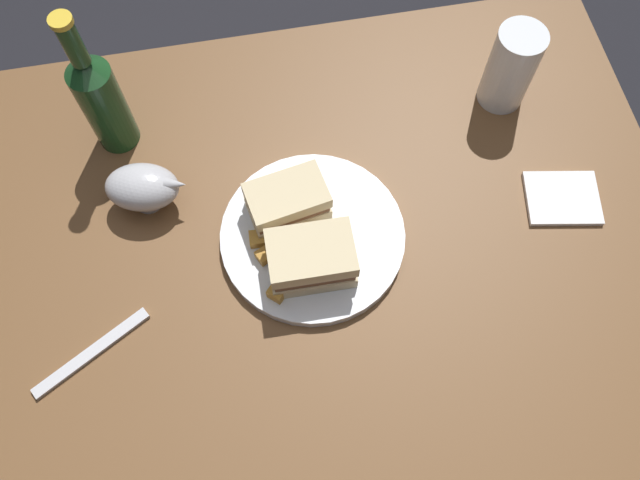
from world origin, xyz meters
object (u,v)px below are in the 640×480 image
Objects in this scene: sandwich_half_right at (311,259)px; fork at (92,352)px; sandwich_half_left at (287,201)px; cider_bottle at (101,98)px; pint_glass at (509,72)px; plate at (313,237)px; napkin at (562,198)px; gravy_boat at (143,187)px.

fork is at bearing 11.07° from sandwich_half_right.
sandwich_half_left is 1.03× the size of sandwich_half_right.
cider_bottle is 0.36m from fork.
pint_glass is (-0.36, -0.25, 0.01)m from sandwich_half_right.
plate is 1.88× the size of pint_glass.
sandwich_half_right is 1.09× the size of napkin.
gravy_boat is 0.24m from fork.
pint_glass reaches higher than sandwich_half_left.
plate is 0.26m from gravy_boat.
fork is at bearing 80.37° from cider_bottle.
gravy_boat is (0.20, -0.06, -0.00)m from sandwich_half_left.
gravy_boat is 0.14m from cider_bottle.
fork is (0.71, 0.11, -0.00)m from napkin.
gravy_boat is at bearing -24.84° from plate.
plate is 2.19× the size of sandwich_half_left.
sandwich_half_right is (0.01, 0.05, 0.04)m from plate.
cider_bottle is (0.26, -0.28, 0.05)m from sandwich_half_right.
sandwich_half_right is at bearing 144.29° from gravy_boat.
cider_bottle reaches higher than pint_glass.
napkin is at bearing 173.24° from sandwich_half_left.
plate is 1.03× the size of cider_bottle.
sandwich_half_right is at bearing 132.40° from cider_bottle.
plate is at bearing -101.95° from sandwich_half_right.
pint_glass reaches higher than sandwich_half_right.
sandwich_half_right is at bearing 161.64° from fork.
sandwich_half_left is at bearing 162.78° from gravy_boat.
fork is (0.30, 0.16, -0.04)m from sandwich_half_left.
cider_bottle is at bearing -73.02° from gravy_boat.
sandwich_half_left is 0.42m from napkin.
cider_bottle is 2.39× the size of napkin.
cider_bottle is 0.70m from napkin.
sandwich_half_right is 0.44m from pint_glass.
gravy_boat is at bearing -17.22° from sandwich_half_left.
pint_glass is at bearing -79.39° from napkin.
gravy_boat is 0.49× the size of cider_bottle.
napkin is at bearing 100.61° from pint_glass.
sandwich_half_right is 0.83× the size of pint_glass.
fork is (0.33, 0.11, -0.01)m from plate.
napkin is at bearing 179.30° from plate.
cider_bottle reaches higher than napkin.
plate is at bearing 139.30° from cider_bottle.
napkin is at bearing -173.26° from sandwich_half_right.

